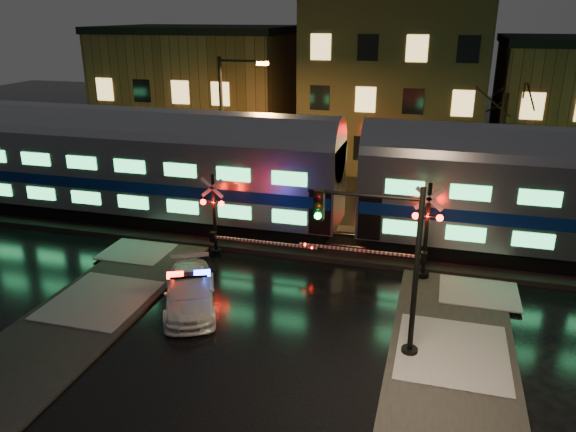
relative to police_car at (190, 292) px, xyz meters
The scene contains 12 objects.
ground 3.89m from the police_car, 38.48° to the left, with size 120.00×120.00×0.00m, color black.
ballast 7.99m from the police_car, 67.89° to the left, with size 90.00×4.20×0.24m, color black.
sidewalk_left 5.07m from the police_car, 134.07° to the right, with size 4.00×20.00×0.12m, color #2D2D2D.
sidewalk_right 10.18m from the police_car, 20.84° to the right, with size 4.00×20.00×0.12m, color #2D2D2D.
building_left 26.63m from the police_car, 112.30° to the left, with size 14.00×10.00×9.00m, color brown.
building_mid 25.89m from the police_car, 78.64° to the left, with size 12.00×11.00×11.50m, color brown.
train 9.18m from the police_car, 57.30° to the left, with size 51.00×3.12×5.92m.
police_car is the anchor object (origin of this frame).
crossing_signal_right 9.28m from the police_car, 30.61° to the left, with size 5.92×0.66×4.19m.
crossing_signal_left 4.81m from the police_car, 96.98° to the left, with size 5.41×0.64×3.83m.
traffic_light 7.71m from the police_car, ahead, with size 3.69×0.68×5.70m.
streetlight 12.43m from the police_car, 103.88° to the left, with size 2.78×0.29×8.31m.
Camera 1 is at (5.52, -19.41, 10.47)m, focal length 35.00 mm.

